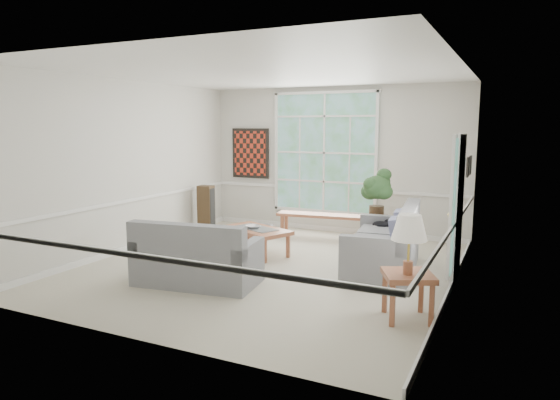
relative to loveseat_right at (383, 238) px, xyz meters
The scene contains 24 objects.
floor 1.83m from the loveseat_right, 159.98° to the right, with size 5.50×6.00×0.01m, color #BAB39E.
ceiling 3.05m from the loveseat_right, 159.98° to the right, with size 5.50×6.00×0.02m, color white.
wall_back 3.08m from the loveseat_right, 124.54° to the left, with size 5.50×0.02×3.00m, color silver.
wall_front 4.08m from the loveseat_right, 114.63° to the right, with size 5.50×0.02×3.00m, color silver.
wall_left 4.55m from the loveseat_right, behind, with size 0.02×6.00×3.00m, color silver.
wall_right 1.60m from the loveseat_right, 28.70° to the right, with size 0.02×6.00×3.00m, color silver.
window_back 3.21m from the loveseat_right, 128.13° to the left, with size 2.30×0.08×2.40m, color white.
entry_door 1.19m from the loveseat_right, ahead, with size 0.08×0.90×2.10m, color white.
door_sidelight 1.39m from the loveseat_right, 30.81° to the right, with size 0.08×0.26×1.90m, color white.
wall_art 4.44m from the loveseat_right, 146.89° to the left, with size 0.90×0.06×1.10m, color maroon.
wall_frame_near 1.88m from the loveseat_right, 47.32° to the left, with size 0.04×0.26×0.32m, color black.
wall_frame_far 2.15m from the loveseat_right, 55.63° to the left, with size 0.04×0.26×0.32m, color black.
loveseat_right is the anchor object (origin of this frame).
loveseat_front 2.80m from the loveseat_right, 141.36° to the right, with size 1.69×0.87×0.91m, color gray.
coffee_table 2.23m from the loveseat_right, behind, with size 1.22×0.67×0.45m, color #9C593C.
pewter_bowl 2.24m from the loveseat_right, behind, with size 0.30×0.30×0.07m, color #A2A2A7.
window_bench 2.34m from the loveseat_right, 131.43° to the left, with size 2.02×0.39×0.47m, color #9C593C.
end_table 1.28m from the loveseat_right, 107.49° to the left, with size 0.58×0.58×0.58m, color #9C593C.
houseplant 1.35m from the loveseat_right, 109.38° to the left, with size 0.53×0.53×0.90m, color #2A4D26, non-canonical shape.
side_table 1.98m from the loveseat_right, 67.64° to the right, with size 0.54×0.54×0.55m, color #9C593C.
table_lamp 2.06m from the loveseat_right, 68.22° to the right, with size 0.40×0.40×0.68m, color white, non-canonical shape.
pet_bed 3.48m from the loveseat_right, 150.19° to the left, with size 0.50×0.50×0.15m, color slate.
floor_speaker 4.23m from the loveseat_right, 163.11° to the left, with size 0.30×0.24×0.97m, color #3B2A19.
cat 0.67m from the loveseat_right, 106.14° to the left, with size 0.30×0.21×0.14m, color black.
Camera 1 is at (3.45, -6.80, 2.21)m, focal length 32.00 mm.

